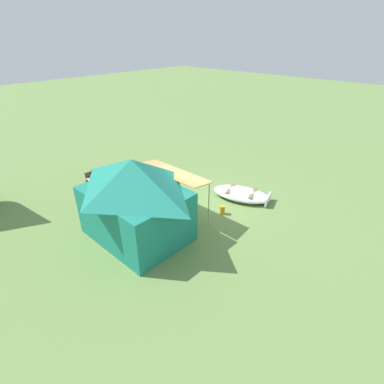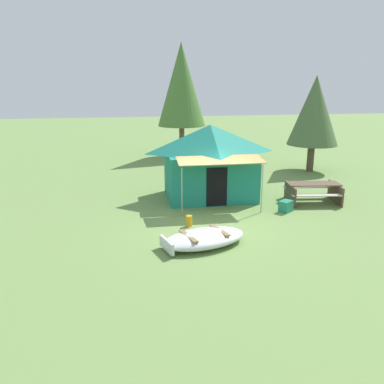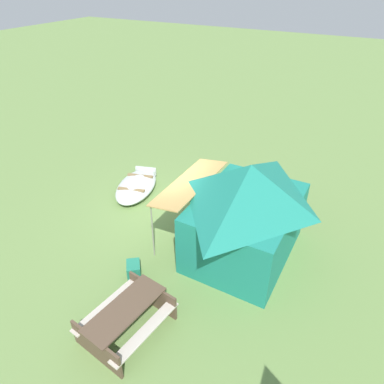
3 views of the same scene
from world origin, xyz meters
TOP-DOWN VIEW (x-y plane):
  - ground_plane at (0.00, 0.00)m, footprint 80.00×80.00m
  - beached_rowboat at (-0.76, -1.67)m, footprint 2.74×1.96m
  - canvas_cabin_tent at (0.43, 2.96)m, footprint 3.62×3.60m
  - picnic_table at (4.13, 1.65)m, footprint 2.11×1.69m
  - cooler_box at (2.69, 0.76)m, footprint 0.58×0.56m
  - fuel_can at (-0.91, -0.12)m, footprint 0.28×0.28m
  - pine_tree_back_left at (0.60, 11.64)m, footprint 2.79×2.79m
  - pine_tree_back_right at (6.49, 6.76)m, footprint 2.50×2.50m

SIDE VIEW (x-z plane):
  - ground_plane at x=0.00m, z-range 0.00..0.00m
  - fuel_can at x=-0.91m, z-range 0.00..0.36m
  - cooler_box at x=2.69m, z-range 0.00..0.40m
  - beached_rowboat at x=-0.76m, z-range 0.01..0.42m
  - picnic_table at x=4.13m, z-range 0.10..0.85m
  - canvas_cabin_tent at x=0.43m, z-range 0.05..2.91m
  - pine_tree_back_right at x=6.49m, z-range 0.66..5.39m
  - pine_tree_back_left at x=0.60m, z-range 0.93..7.52m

